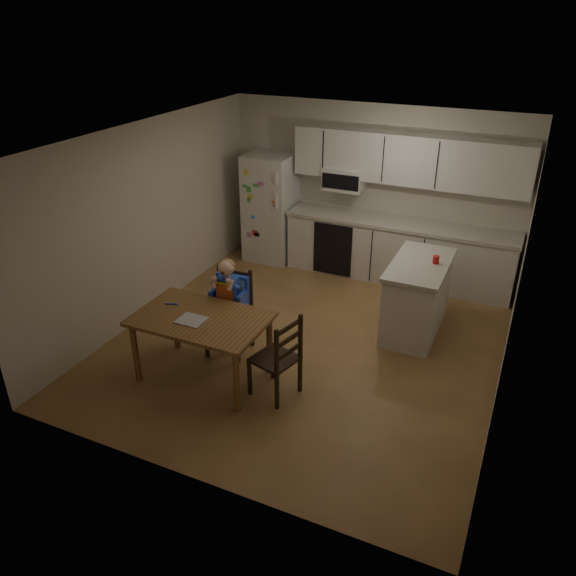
{
  "coord_description": "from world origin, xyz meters",
  "views": [
    {
      "loc": [
        2.24,
        -5.48,
        3.76
      ],
      "look_at": [
        -0.02,
        -0.55,
        0.99
      ],
      "focal_mm": 35.0,
      "sensor_mm": 36.0,
      "label": 1
    }
  ],
  "objects_px": {
    "refrigerator": "(271,208)",
    "kitchen_island": "(417,297)",
    "dining_table": "(201,325)",
    "red_cup": "(436,260)",
    "chair_side": "(282,354)",
    "chair_booster": "(230,296)"
  },
  "relations": [
    {
      "from": "refrigerator",
      "to": "chair_booster",
      "type": "distance_m",
      "value": 2.79
    },
    {
      "from": "chair_side",
      "to": "dining_table",
      "type": "bearing_deg",
      "value": -73.62
    },
    {
      "from": "kitchen_island",
      "to": "red_cup",
      "type": "relative_size",
      "value": 13.44
    },
    {
      "from": "dining_table",
      "to": "chair_side",
      "type": "distance_m",
      "value": 0.95
    },
    {
      "from": "chair_side",
      "to": "chair_booster",
      "type": "bearing_deg",
      "value": -107.33
    },
    {
      "from": "red_cup",
      "to": "chair_side",
      "type": "xyz_separation_m",
      "value": [
        -1.12,
        -2.01,
        -0.45
      ]
    },
    {
      "from": "dining_table",
      "to": "chair_side",
      "type": "xyz_separation_m",
      "value": [
        0.94,
        0.03,
        -0.12
      ]
    },
    {
      "from": "dining_table",
      "to": "chair_side",
      "type": "relative_size",
      "value": 1.49
    },
    {
      "from": "chair_booster",
      "to": "chair_side",
      "type": "height_order",
      "value": "chair_booster"
    },
    {
      "from": "refrigerator",
      "to": "kitchen_island",
      "type": "relative_size",
      "value": 1.33
    },
    {
      "from": "dining_table",
      "to": "chair_booster",
      "type": "relative_size",
      "value": 1.19
    },
    {
      "from": "refrigerator",
      "to": "chair_side",
      "type": "height_order",
      "value": "refrigerator"
    },
    {
      "from": "chair_booster",
      "to": "red_cup",
      "type": "bearing_deg",
      "value": 30.57
    },
    {
      "from": "red_cup",
      "to": "chair_booster",
      "type": "xyz_separation_m",
      "value": [
        -2.07,
        -1.41,
        -0.27
      ]
    },
    {
      "from": "kitchen_island",
      "to": "dining_table",
      "type": "height_order",
      "value": "kitchen_island"
    },
    {
      "from": "red_cup",
      "to": "dining_table",
      "type": "relative_size",
      "value": 0.07
    },
    {
      "from": "chair_booster",
      "to": "chair_side",
      "type": "xyz_separation_m",
      "value": [
        0.95,
        -0.59,
        -0.18
      ]
    },
    {
      "from": "red_cup",
      "to": "chair_booster",
      "type": "height_order",
      "value": "chair_booster"
    },
    {
      "from": "refrigerator",
      "to": "dining_table",
      "type": "bearing_deg",
      "value": -76.67
    },
    {
      "from": "kitchen_island",
      "to": "red_cup",
      "type": "distance_m",
      "value": 0.54
    },
    {
      "from": "red_cup",
      "to": "chair_booster",
      "type": "distance_m",
      "value": 2.52
    },
    {
      "from": "chair_side",
      "to": "refrigerator",
      "type": "bearing_deg",
      "value": -137.4
    }
  ]
}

